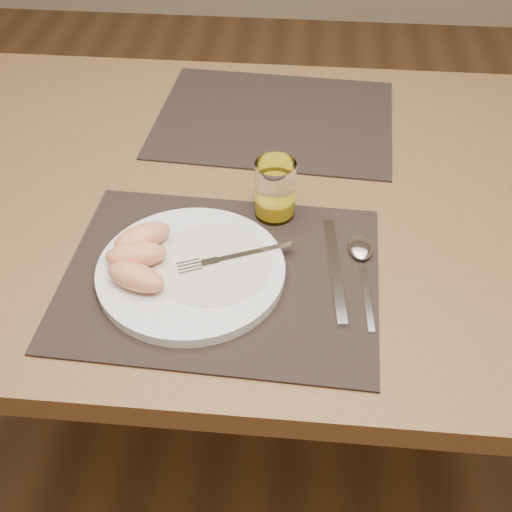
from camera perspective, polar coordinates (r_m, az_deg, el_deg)
The scene contains 11 objects.
ground at distance 1.65m, azimuth -0.03°, elevation -15.13°, with size 5.00×5.00×0.00m, color brown.
table at distance 1.14m, azimuth -0.04°, elevation 2.84°, with size 1.40×0.90×0.75m.
placemat_near at distance 0.93m, azimuth -3.12°, elevation -1.76°, with size 0.45×0.35×0.00m, color black.
placemat_far at distance 1.27m, azimuth 1.66°, elevation 12.12°, with size 0.45×0.35×0.00m, color black.
plate at distance 0.92m, azimuth -5.79°, elevation -1.33°, with size 0.27×0.27×0.02m, color white.
plate_dressing at distance 0.92m, azimuth -3.88°, elevation -0.63°, with size 0.17×0.17×0.00m.
fork at distance 0.92m, azimuth -2.68°, elevation -0.25°, with size 0.17×0.08×0.00m.
knife at distance 0.92m, azimuth 7.14°, elevation -1.92°, with size 0.04×0.22×0.01m.
spoon at distance 0.96m, azimuth 9.33°, elevation 0.14°, with size 0.04×0.19×0.01m.
juice_glass at distance 1.00m, azimuth 1.70°, elevation 5.71°, with size 0.06×0.06×0.10m.
grapefruit_wedges at distance 0.92m, azimuth -10.43°, elevation 0.02°, with size 0.11×0.16×0.03m.
Camera 1 is at (0.08, -0.87, 1.40)m, focal length 45.00 mm.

